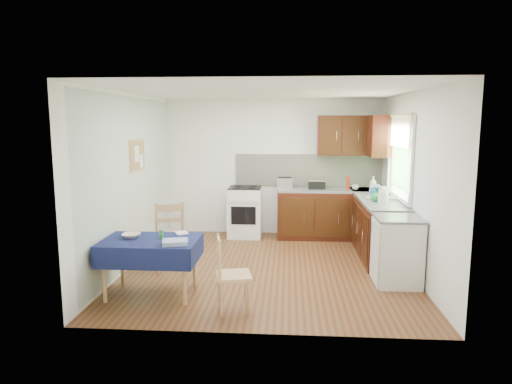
# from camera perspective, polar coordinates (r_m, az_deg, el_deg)

# --- Properties ---
(floor) EXTENTS (4.20, 4.20, 0.00)m
(floor) POSITION_cam_1_polar(r_m,az_deg,el_deg) (6.70, 1.47, -9.40)
(floor) COLOR #532616
(floor) RESTS_ON ground
(ceiling) EXTENTS (4.00, 4.20, 0.02)m
(ceiling) POSITION_cam_1_polar(r_m,az_deg,el_deg) (6.38, 1.56, 12.45)
(ceiling) COLOR white
(ceiling) RESTS_ON wall_back
(wall_back) EXTENTS (4.00, 0.02, 2.50)m
(wall_back) POSITION_cam_1_polar(r_m,az_deg,el_deg) (8.51, 2.15, 3.10)
(wall_back) COLOR white
(wall_back) RESTS_ON ground
(wall_front) EXTENTS (4.00, 0.02, 2.50)m
(wall_front) POSITION_cam_1_polar(r_m,az_deg,el_deg) (4.35, 0.27, -2.36)
(wall_front) COLOR white
(wall_front) RESTS_ON ground
(wall_left) EXTENTS (0.02, 4.20, 2.50)m
(wall_left) POSITION_cam_1_polar(r_m,az_deg,el_deg) (6.81, -15.55, 1.36)
(wall_left) COLOR silver
(wall_left) RESTS_ON ground
(wall_right) EXTENTS (0.02, 4.20, 2.50)m
(wall_right) POSITION_cam_1_polar(r_m,az_deg,el_deg) (6.64, 19.02, 1.02)
(wall_right) COLOR white
(wall_right) RESTS_ON ground
(base_cabinets) EXTENTS (1.90, 2.30, 0.86)m
(base_cabinets) POSITION_cam_1_polar(r_m,az_deg,el_deg) (7.87, 11.85, -3.59)
(base_cabinets) COLOR black
(base_cabinets) RESTS_ON ground
(worktop_back) EXTENTS (1.90, 0.60, 0.04)m
(worktop_back) POSITION_cam_1_polar(r_m,az_deg,el_deg) (8.29, 9.34, 0.26)
(worktop_back) COLOR slate
(worktop_back) RESTS_ON base_cabinets
(worktop_right) EXTENTS (0.60, 1.70, 0.04)m
(worktop_right) POSITION_cam_1_polar(r_m,az_deg,el_deg) (7.26, 15.28, -1.14)
(worktop_right) COLOR slate
(worktop_right) RESTS_ON base_cabinets
(worktop_corner) EXTENTS (0.60, 0.60, 0.04)m
(worktop_corner) POSITION_cam_1_polar(r_m,az_deg,el_deg) (8.37, 13.77, 0.21)
(worktop_corner) COLOR slate
(worktop_corner) RESTS_ON base_cabinets
(splashback) EXTENTS (2.70, 0.02, 0.60)m
(splashback) POSITION_cam_1_polar(r_m,az_deg,el_deg) (8.50, 6.53, 2.70)
(splashback) COLOR beige
(splashback) RESTS_ON wall_back
(upper_cabinets) EXTENTS (1.20, 0.85, 0.70)m
(upper_cabinets) POSITION_cam_1_polar(r_m,az_deg,el_deg) (8.26, 12.82, 6.89)
(upper_cabinets) COLOR black
(upper_cabinets) RESTS_ON wall_back
(stove) EXTENTS (0.60, 0.61, 0.92)m
(stove) POSITION_cam_1_polar(r_m,az_deg,el_deg) (8.36, -1.38, -2.48)
(stove) COLOR white
(stove) RESTS_ON ground
(window) EXTENTS (0.04, 1.48, 1.26)m
(window) POSITION_cam_1_polar(r_m,az_deg,el_deg) (7.27, 17.56, 4.90)
(window) COLOR #2D5B25
(window) RESTS_ON wall_right
(fridge) EXTENTS (0.58, 0.60, 0.89)m
(fridge) POSITION_cam_1_polar(r_m,az_deg,el_deg) (6.21, 17.25, -7.04)
(fridge) COLOR white
(fridge) RESTS_ON ground
(corkboard) EXTENTS (0.04, 0.62, 0.47)m
(corkboard) POSITION_cam_1_polar(r_m,az_deg,el_deg) (7.05, -14.62, 4.49)
(corkboard) COLOR tan
(corkboard) RESTS_ON wall_left
(dining_table) EXTENTS (1.15, 0.78, 0.69)m
(dining_table) POSITION_cam_1_polar(r_m,az_deg,el_deg) (5.68, -13.02, -6.81)
(dining_table) COLOR #101B43
(dining_table) RESTS_ON ground
(chair_far) EXTENTS (0.58, 0.58, 1.00)m
(chair_far) POSITION_cam_1_polar(r_m,az_deg,el_deg) (6.58, -10.84, -5.14)
(chair_far) COLOR tan
(chair_far) RESTS_ON ground
(chair_near) EXTENTS (0.45, 0.45, 0.85)m
(chair_near) POSITION_cam_1_polar(r_m,az_deg,el_deg) (5.13, -3.30, -9.92)
(chair_near) COLOR tan
(chair_near) RESTS_ON ground
(toaster) EXTENTS (0.28, 0.17, 0.21)m
(toaster) POSITION_cam_1_polar(r_m,az_deg,el_deg) (8.23, 3.60, 1.12)
(toaster) COLOR silver
(toaster) RESTS_ON worktop_back
(sandwich_press) EXTENTS (0.30, 0.26, 0.17)m
(sandwich_press) POSITION_cam_1_polar(r_m,az_deg,el_deg) (8.25, 7.59, 0.99)
(sandwich_press) COLOR black
(sandwich_press) RESTS_ON worktop_back
(sauce_bottle) EXTENTS (0.05, 0.05, 0.24)m
(sauce_bottle) POSITION_cam_1_polar(r_m,az_deg,el_deg) (8.20, 11.44, 1.09)
(sauce_bottle) COLOR red
(sauce_bottle) RESTS_ON worktop_back
(yellow_packet) EXTENTS (0.13, 0.10, 0.16)m
(yellow_packet) POSITION_cam_1_polar(r_m,az_deg,el_deg) (8.40, 8.09, 1.09)
(yellow_packet) COLOR yellow
(yellow_packet) RESTS_ON worktop_back
(dish_rack) EXTENTS (0.45, 0.34, 0.21)m
(dish_rack) POSITION_cam_1_polar(r_m,az_deg,el_deg) (7.42, 15.19, -0.58)
(dish_rack) COLOR gray
(dish_rack) RESTS_ON worktop_right
(kettle) EXTENTS (0.15, 0.15, 0.26)m
(kettle) POSITION_cam_1_polar(r_m,az_deg,el_deg) (6.99, 15.62, -0.42)
(kettle) COLOR white
(kettle) RESTS_ON worktop_right
(cup) EXTENTS (0.14, 0.14, 0.09)m
(cup) POSITION_cam_1_polar(r_m,az_deg,el_deg) (8.24, 12.29, 0.58)
(cup) COLOR silver
(cup) RESTS_ON worktop_back
(soap_bottle_a) EXTENTS (0.14, 0.14, 0.30)m
(soap_bottle_a) POSITION_cam_1_polar(r_m,az_deg,el_deg) (7.79, 14.41, 0.83)
(soap_bottle_a) COLOR white
(soap_bottle_a) RESTS_ON worktop_right
(soap_bottle_b) EXTENTS (0.13, 0.13, 0.21)m
(soap_bottle_b) POSITION_cam_1_polar(r_m,az_deg,el_deg) (7.53, 14.57, 0.20)
(soap_bottle_b) COLOR #2079BB
(soap_bottle_b) RESTS_ON worktop_right
(soap_bottle_c) EXTENTS (0.17, 0.17, 0.17)m
(soap_bottle_c) POSITION_cam_1_polar(r_m,az_deg,el_deg) (7.12, 14.64, -0.45)
(soap_bottle_c) COLOR #268B36
(soap_bottle_c) RESTS_ON worktop_right
(plate_bowl) EXTENTS (0.22, 0.22, 0.05)m
(plate_bowl) POSITION_cam_1_polar(r_m,az_deg,el_deg) (5.78, -15.32, -5.28)
(plate_bowl) COLOR #F7E5CA
(plate_bowl) RESTS_ON dining_table
(book) EXTENTS (0.22, 0.24, 0.02)m
(book) POSITION_cam_1_polar(r_m,az_deg,el_deg) (5.85, -9.98, -5.13)
(book) COLOR white
(book) RESTS_ON dining_table
(spice_jar) EXTENTS (0.05, 0.05, 0.10)m
(spice_jar) POSITION_cam_1_polar(r_m,az_deg,el_deg) (5.67, -11.77, -5.19)
(spice_jar) COLOR #23812D
(spice_jar) RESTS_ON dining_table
(tea_towel) EXTENTS (0.33, 0.29, 0.05)m
(tea_towel) POSITION_cam_1_polar(r_m,az_deg,el_deg) (5.37, -10.06, -6.19)
(tea_towel) COLOR navy
(tea_towel) RESTS_ON dining_table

